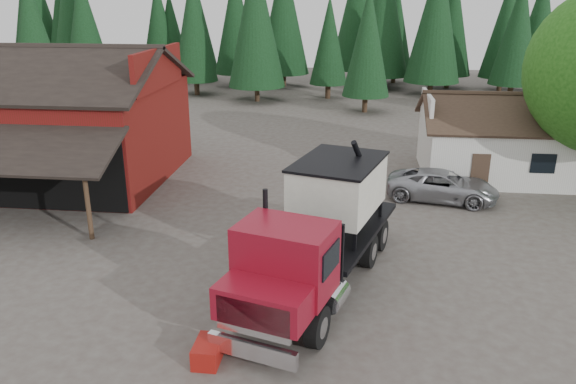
# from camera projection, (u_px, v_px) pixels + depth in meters

# --- Properties ---
(ground) EXTENTS (120.00, 120.00, 0.00)m
(ground) POSITION_uv_depth(u_px,v_px,m) (212.00, 269.00, 20.69)
(ground) COLOR #4A413A
(ground) RESTS_ON ground
(red_barn) EXTENTS (12.80, 13.63, 7.18)m
(red_barn) POSITION_uv_depth(u_px,v_px,m) (55.00, 129.00, 30.25)
(red_barn) COLOR maroon
(red_barn) RESTS_ON ground
(farmhouse) EXTENTS (8.60, 6.42, 4.65)m
(farmhouse) POSITION_uv_depth(u_px,v_px,m) (498.00, 146.00, 30.91)
(farmhouse) COLOR silver
(farmhouse) RESTS_ON ground
(conifer_backdrop) EXTENTS (76.00, 16.00, 16.00)m
(conifer_backdrop) POSITION_uv_depth(u_px,v_px,m) (306.00, 88.00, 60.02)
(conifer_backdrop) COLOR black
(conifer_backdrop) RESTS_ON ground
(near_pine_a) EXTENTS (4.40, 4.40, 11.40)m
(near_pine_a) POSITION_uv_depth(u_px,v_px,m) (33.00, 34.00, 47.14)
(near_pine_a) COLOR #382619
(near_pine_a) RESTS_ON ground
(near_pine_b) EXTENTS (3.96, 3.96, 10.40)m
(near_pine_b) POSITION_uv_depth(u_px,v_px,m) (368.00, 41.00, 46.17)
(near_pine_b) COLOR #382619
(near_pine_b) RESTS_ON ground
(near_pine_d) EXTENTS (5.28, 5.28, 13.40)m
(near_pine_d) POSITION_uv_depth(u_px,v_px,m) (256.00, 19.00, 50.49)
(near_pine_d) COLOR #382619
(near_pine_d) RESTS_ON ground
(feed_truck) EXTENTS (5.63, 10.72, 4.68)m
(feed_truck) POSITION_uv_depth(u_px,v_px,m) (321.00, 226.00, 18.90)
(feed_truck) COLOR black
(feed_truck) RESTS_ON ground
(silver_car) EXTENTS (5.68, 3.44, 1.47)m
(silver_car) POSITION_uv_depth(u_px,v_px,m) (443.00, 186.00, 27.39)
(silver_car) COLOR #A1A2A9
(silver_car) RESTS_ON ground
(equip_box) EXTENTS (0.71, 1.11, 0.60)m
(equip_box) POSITION_uv_depth(u_px,v_px,m) (208.00, 352.00, 15.43)
(equip_box) COLOR maroon
(equip_box) RESTS_ON ground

